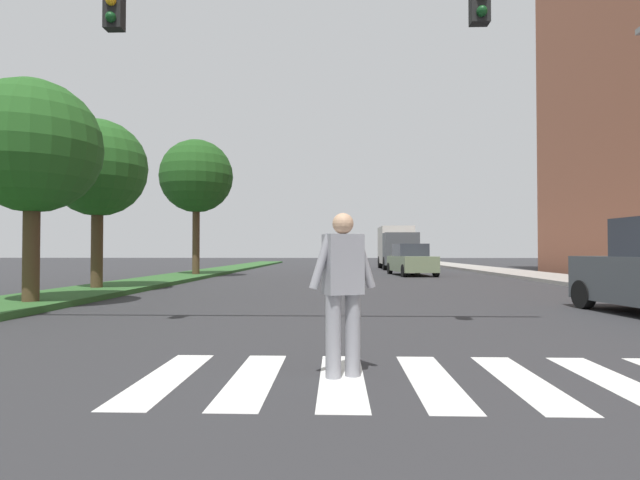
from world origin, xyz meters
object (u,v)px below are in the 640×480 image
(truck_box_delivery, at_px, (397,246))
(sedan_midblock, at_px, (411,261))
(tree_far, at_px, (98,169))
(tree_mid, at_px, (33,147))
(pedestrian_performer, at_px, (343,286))
(tree_distant, at_px, (196,177))
(traffic_light_gantry, at_px, (117,48))

(truck_box_delivery, bearing_deg, sedan_midblock, -92.23)
(tree_far, xyz_separation_m, sedan_midblock, (11.57, 11.43, -3.13))
(tree_mid, bearing_deg, pedestrian_performer, -40.59)
(tree_mid, bearing_deg, sedan_midblock, 55.21)
(pedestrian_performer, height_order, sedan_midblock, same)
(tree_mid, distance_m, tree_far, 4.41)
(tree_distant, bearing_deg, pedestrian_performer, -70.06)
(tree_mid, xyz_separation_m, traffic_light_gantry, (3.63, -3.73, 0.72))
(tree_distant, height_order, truck_box_delivery, tree_distant)
(tree_distant, height_order, sedan_midblock, tree_distant)
(tree_mid, height_order, tree_distant, tree_distant)
(tree_mid, height_order, traffic_light_gantry, traffic_light_gantry)
(tree_mid, height_order, pedestrian_performer, tree_mid)
(tree_distant, height_order, traffic_light_gantry, tree_distant)
(tree_mid, height_order, sedan_midblock, tree_mid)
(tree_distant, distance_m, truck_box_delivery, 16.70)
(tree_mid, distance_m, truck_box_delivery, 27.83)
(tree_distant, bearing_deg, sedan_midblock, 11.12)
(tree_distant, relative_size, truck_box_delivery, 1.09)
(sedan_midblock, bearing_deg, tree_distant, -168.88)
(traffic_light_gantry, bearing_deg, truck_box_delivery, 75.13)
(tree_distant, bearing_deg, truck_box_delivery, 45.72)
(tree_mid, relative_size, truck_box_delivery, 0.82)
(pedestrian_performer, bearing_deg, truck_box_delivery, 82.24)
(pedestrian_performer, distance_m, truck_box_delivery, 31.68)
(tree_distant, relative_size, traffic_light_gantry, 0.66)
(tree_mid, relative_size, traffic_light_gantry, 0.50)
(traffic_light_gantry, height_order, sedan_midblock, traffic_light_gantry)
(tree_distant, height_order, pedestrian_performer, tree_distant)
(tree_far, distance_m, sedan_midblock, 16.56)
(tree_far, distance_m, pedestrian_performer, 13.27)
(truck_box_delivery, bearing_deg, tree_far, -119.66)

